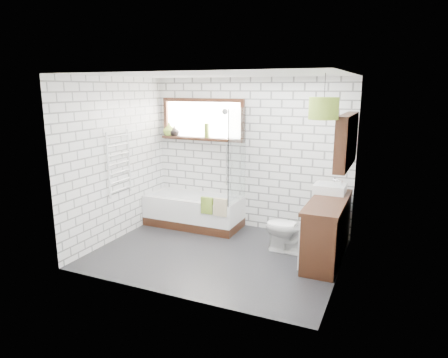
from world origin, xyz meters
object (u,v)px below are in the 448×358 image
at_px(basin, 330,188).
at_px(vanity, 327,230).
at_px(bathtub, 194,211).
at_px(toilet, 289,228).
at_px(pendant, 324,108).

bearing_deg(basin, vanity, -81.75).
xyz_separation_m(bathtub, vanity, (2.34, -0.46, 0.16)).
height_order(vanity, basin, basin).
height_order(vanity, toilet, vanity).
xyz_separation_m(bathtub, toilet, (1.80, -0.45, 0.09)).
relative_size(vanity, pendant, 4.21).
relative_size(basin, pendant, 1.26).
bearing_deg(toilet, pendant, 41.60).
bearing_deg(pendant, toilet, 131.14).
bearing_deg(bathtub, toilet, -14.11).
relative_size(bathtub, basin, 3.71).
bearing_deg(pendant, basin, 91.08).
height_order(bathtub, toilet, toilet).
distance_m(toilet, pendant, 1.90).
bearing_deg(bathtub, pendant, -23.95).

